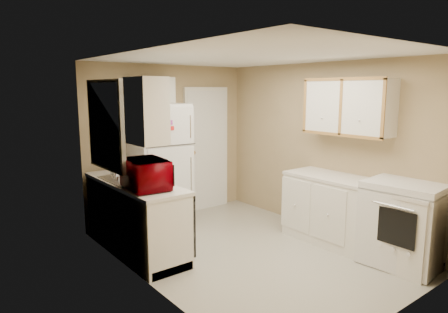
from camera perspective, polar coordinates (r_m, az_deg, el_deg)
floor at (r=5.20m, az=3.51°, el=-13.33°), size 3.80×3.80×0.00m
ceiling at (r=4.81m, az=3.81°, el=14.06°), size 3.80×3.80×0.00m
wall_left at (r=4.08m, az=-11.16°, el=-2.25°), size 3.80×3.80×0.00m
wall_right at (r=5.88m, az=13.86°, el=1.25°), size 3.80×3.80×0.00m
wall_back at (r=6.39m, az=-7.82°, el=2.08°), size 2.80×2.80×0.00m
wall_front at (r=3.70m, az=23.75°, el=-4.07°), size 2.80×2.80×0.00m
left_counter at (r=5.18m, az=-12.53°, el=-8.35°), size 0.60×1.80×0.90m
dishwasher at (r=4.80m, az=-6.20°, el=-9.12°), size 0.03×0.58×0.72m
sink at (r=5.20m, az=-13.41°, el=-3.61°), size 0.54×0.74×0.16m
microwave at (r=4.63m, az=-11.06°, el=-2.72°), size 0.64×0.40×0.41m
soap_bottle at (r=5.44m, az=-15.39°, el=-1.61°), size 0.10×0.10×0.18m
window_blinds at (r=4.98m, az=-16.46°, el=4.32°), size 0.10×0.98×1.08m
upper_cabinet_left at (r=4.26m, az=-10.98°, el=6.41°), size 0.30×0.45×0.70m
refrigerator at (r=5.92m, az=-9.29°, el=-1.36°), size 0.80×0.78×1.82m
cabinet_over_fridge at (r=6.01m, az=-10.58°, el=9.19°), size 0.70×0.30×0.40m
interior_door at (r=6.76m, az=-2.50°, el=1.02°), size 0.86×0.06×2.08m
right_counter at (r=5.35m, az=18.36°, el=-8.02°), size 0.60×2.00×0.90m
stove at (r=5.08m, az=24.24°, el=-8.74°), size 0.74×0.88×1.00m
upper_cabinet_right at (r=5.41m, az=17.33°, el=6.79°), size 0.30×1.20×0.70m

